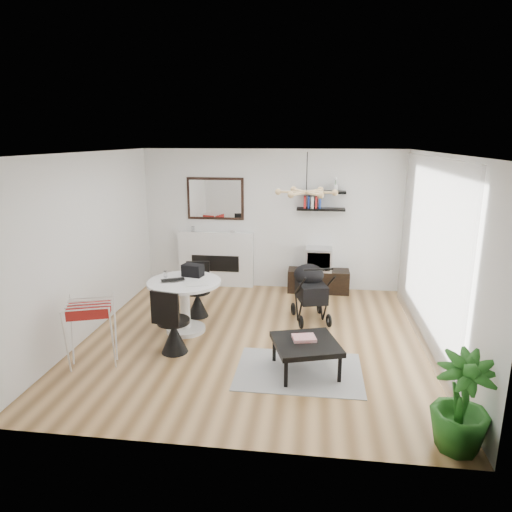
# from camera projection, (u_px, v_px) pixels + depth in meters

# --- Properties ---
(floor) EXTENTS (5.00, 5.00, 0.00)m
(floor) POSITION_uv_depth(u_px,v_px,m) (255.00, 338.00, 6.79)
(floor) COLOR brown
(floor) RESTS_ON ground
(ceiling) EXTENTS (5.00, 5.00, 0.00)m
(ceiling) POSITION_uv_depth(u_px,v_px,m) (255.00, 153.00, 6.11)
(ceiling) COLOR white
(ceiling) RESTS_ON wall_back
(wall_back) EXTENTS (5.00, 0.00, 5.00)m
(wall_back) POSITION_uv_depth(u_px,v_px,m) (272.00, 220.00, 8.85)
(wall_back) COLOR white
(wall_back) RESTS_ON floor
(wall_left) EXTENTS (0.00, 5.00, 5.00)m
(wall_left) POSITION_uv_depth(u_px,v_px,m) (88.00, 245.00, 6.76)
(wall_left) COLOR white
(wall_left) RESTS_ON floor
(wall_right) EXTENTS (0.00, 5.00, 5.00)m
(wall_right) POSITION_uv_depth(u_px,v_px,m) (438.00, 256.00, 6.14)
(wall_right) COLOR white
(wall_right) RESTS_ON floor
(sheer_curtain) EXTENTS (0.04, 3.60, 2.60)m
(sheer_curtain) POSITION_uv_depth(u_px,v_px,m) (427.00, 252.00, 6.34)
(sheer_curtain) COLOR white
(sheer_curtain) RESTS_ON wall_right
(fireplace) EXTENTS (1.50, 0.17, 2.16)m
(fireplace) POSITION_uv_depth(u_px,v_px,m) (216.00, 252.00, 9.08)
(fireplace) COLOR white
(fireplace) RESTS_ON floor
(shelf_lower) EXTENTS (0.90, 0.25, 0.04)m
(shelf_lower) POSITION_uv_depth(u_px,v_px,m) (321.00, 209.00, 8.54)
(shelf_lower) COLOR black
(shelf_lower) RESTS_ON wall_back
(shelf_upper) EXTENTS (0.90, 0.25, 0.04)m
(shelf_upper) POSITION_uv_depth(u_px,v_px,m) (321.00, 192.00, 8.46)
(shelf_upper) COLOR black
(shelf_upper) RESTS_ON wall_back
(pendant_lamp) EXTENTS (0.90, 0.90, 0.10)m
(pendant_lamp) POSITION_uv_depth(u_px,v_px,m) (306.00, 192.00, 6.45)
(pendant_lamp) COLOR tan
(pendant_lamp) RESTS_ON ceiling
(tv_console) EXTENTS (1.16, 0.41, 0.44)m
(tv_console) POSITION_uv_depth(u_px,v_px,m) (318.00, 281.00, 8.81)
(tv_console) COLOR black
(tv_console) RESTS_ON floor
(crt_tv) EXTENTS (0.50, 0.44, 0.44)m
(crt_tv) POSITION_uv_depth(u_px,v_px,m) (319.00, 259.00, 8.70)
(crt_tv) COLOR silver
(crt_tv) RESTS_ON tv_console
(dining_table) EXTENTS (1.11, 1.11, 0.81)m
(dining_table) POSITION_uv_depth(u_px,v_px,m) (185.00, 298.00, 6.92)
(dining_table) COLOR white
(dining_table) RESTS_ON floor
(laptop) EXTENTS (0.41, 0.35, 0.03)m
(laptop) POSITION_uv_depth(u_px,v_px,m) (173.00, 281.00, 6.80)
(laptop) COLOR black
(laptop) RESTS_ON dining_table
(black_bag) EXTENTS (0.35, 0.25, 0.19)m
(black_bag) POSITION_uv_depth(u_px,v_px,m) (193.00, 270.00, 7.07)
(black_bag) COLOR black
(black_bag) RESTS_ON dining_table
(newspaper) EXTENTS (0.39, 0.35, 0.01)m
(newspaper) POSITION_uv_depth(u_px,v_px,m) (197.00, 283.00, 6.71)
(newspaper) COLOR white
(newspaper) RESTS_ON dining_table
(drinking_glass) EXTENTS (0.06, 0.06, 0.09)m
(drinking_glass) POSITION_uv_depth(u_px,v_px,m) (165.00, 274.00, 7.03)
(drinking_glass) COLOR white
(drinking_glass) RESTS_ON dining_table
(chair_far) EXTENTS (0.44, 0.45, 0.90)m
(chair_far) POSITION_uv_depth(u_px,v_px,m) (198.00, 300.00, 7.59)
(chair_far) COLOR black
(chair_far) RESTS_ON floor
(chair_near) EXTENTS (0.47, 0.49, 0.95)m
(chair_near) POSITION_uv_depth(u_px,v_px,m) (173.00, 333.00, 6.27)
(chair_near) COLOR black
(chair_near) RESTS_ON floor
(drying_rack) EXTENTS (0.74, 0.72, 0.88)m
(drying_rack) POSITION_uv_depth(u_px,v_px,m) (92.00, 333.00, 5.86)
(drying_rack) COLOR white
(drying_rack) RESTS_ON floor
(stroller) EXTENTS (0.69, 0.90, 1.01)m
(stroller) POSITION_uv_depth(u_px,v_px,m) (310.00, 294.00, 7.43)
(stroller) COLOR black
(stroller) RESTS_ON floor
(rug) EXTENTS (1.59, 1.15, 0.01)m
(rug) POSITION_uv_depth(u_px,v_px,m) (299.00, 371.00, 5.82)
(rug) COLOR #949494
(rug) RESTS_ON floor
(coffee_table) EXTENTS (0.98, 0.98, 0.40)m
(coffee_table) POSITION_uv_depth(u_px,v_px,m) (306.00, 345.00, 5.74)
(coffee_table) COLOR black
(coffee_table) RESTS_ON rug
(magazines) EXTENTS (0.33, 0.28, 0.04)m
(magazines) POSITION_uv_depth(u_px,v_px,m) (304.00, 338.00, 5.78)
(magazines) COLOR #C03036
(magazines) RESTS_ON coffee_table
(potted_plant) EXTENTS (0.62, 0.62, 0.98)m
(potted_plant) POSITION_uv_depth(u_px,v_px,m) (462.00, 403.00, 4.27)
(potted_plant) COLOR #21611B
(potted_plant) RESTS_ON floor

